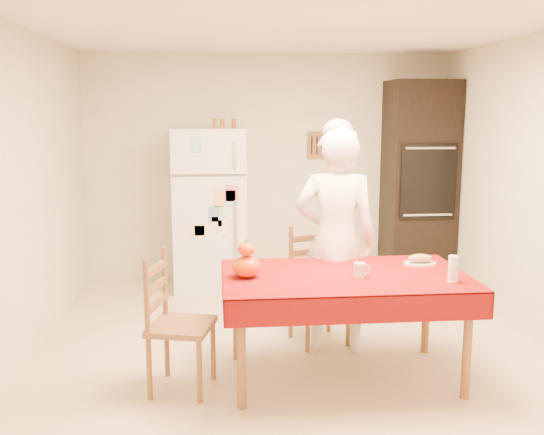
{
  "coord_description": "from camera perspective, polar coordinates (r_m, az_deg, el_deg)",
  "views": [
    {
      "loc": [
        -0.59,
        -4.48,
        1.88
      ],
      "look_at": [
        -0.15,
        0.2,
        1.05
      ],
      "focal_mm": 40.0,
      "sensor_mm": 36.0,
      "label": 1
    }
  ],
  "objects": [
    {
      "name": "wine_glass",
      "position": [
        4.19,
        16.67,
        -4.66
      ],
      "size": [
        0.07,
        0.07,
        0.18
      ],
      "primitive_type": "cylinder",
      "color": "white",
      "rests_on": "dining_table"
    },
    {
      "name": "bread_loaf",
      "position": [
        4.59,
        13.78,
        -3.75
      ],
      "size": [
        0.18,
        0.1,
        0.06
      ],
      "primitive_type": "ellipsoid",
      "color": "tan",
      "rests_on": "bread_plate"
    },
    {
      "name": "spice_jar_left",
      "position": [
        6.41,
        -5.41,
        8.82
      ],
      "size": [
        0.05,
        0.05,
        0.1
      ],
      "primitive_type": "cylinder",
      "color": "#995E1B",
      "rests_on": "refrigerator"
    },
    {
      "name": "bread_plate",
      "position": [
        4.6,
        13.75,
        -4.24
      ],
      "size": [
        0.24,
        0.24,
        0.02
      ],
      "primitive_type": "cylinder",
      "color": "silver",
      "rests_on": "dining_table"
    },
    {
      "name": "seated_woman",
      "position": [
        4.73,
        6.02,
        -2.22
      ],
      "size": [
        0.71,
        0.54,
        1.76
      ],
      "primitive_type": "imported",
      "rotation": [
        0.0,
        0.0,
        2.95
      ],
      "color": "white",
      "rests_on": "floor"
    },
    {
      "name": "pumpkin_lower",
      "position": [
        4.13,
        -2.42,
        -4.63
      ],
      "size": [
        0.2,
        0.2,
        0.15
      ],
      "primitive_type": "ellipsoid",
      "color": "#D85205",
      "rests_on": "dining_table"
    },
    {
      "name": "floor",
      "position": [
        4.9,
        1.98,
        -12.57
      ],
      "size": [
        4.5,
        4.5,
        0.0
      ],
      "primitive_type": "plane",
      "color": "#CCB793",
      "rests_on": "ground"
    },
    {
      "name": "oven_cabinet",
      "position": [
        6.83,
        13.62,
        3.19
      ],
      "size": [
        0.7,
        0.62,
        2.2
      ],
      "color": "black",
      "rests_on": "floor"
    },
    {
      "name": "room_shell",
      "position": [
        4.53,
        2.11,
        6.74
      ],
      "size": [
        4.02,
        4.52,
        2.51
      ],
      "color": "beige",
      "rests_on": "ground"
    },
    {
      "name": "pumpkin_upper",
      "position": [
        4.11,
        -2.43,
        -3.0
      ],
      "size": [
        0.12,
        0.12,
        0.09
      ],
      "primitive_type": "ellipsoid",
      "color": "#E66405",
      "rests_on": "pumpkin_lower"
    },
    {
      "name": "coffee_mug",
      "position": [
        4.17,
        8.23,
        -4.93
      ],
      "size": [
        0.08,
        0.08,
        0.1
      ],
      "primitive_type": "cylinder",
      "color": "silver",
      "rests_on": "dining_table"
    },
    {
      "name": "spice_jar_right",
      "position": [
        6.42,
        -3.61,
        8.85
      ],
      "size": [
        0.05,
        0.05,
        0.1
      ],
      "primitive_type": "cylinder",
      "color": "brown",
      "rests_on": "refrigerator"
    },
    {
      "name": "spice_jar_mid",
      "position": [
        6.41,
        -4.7,
        8.83
      ],
      "size": [
        0.05,
        0.05,
        0.1
      ],
      "primitive_type": "cylinder",
      "color": "#965C1B",
      "rests_on": "refrigerator"
    },
    {
      "name": "refrigerator",
      "position": [
        6.44,
        -5.87,
        0.78
      ],
      "size": [
        0.75,
        0.74,
        1.7
      ],
      "color": "white",
      "rests_on": "floor"
    },
    {
      "name": "dining_table",
      "position": [
        4.27,
        6.84,
        -6.21
      ],
      "size": [
        1.7,
        1.0,
        0.76
      ],
      "color": "brown",
      "rests_on": "floor"
    },
    {
      "name": "chair_left",
      "position": [
        4.19,
        -9.39,
        -9.27
      ],
      "size": [
        0.49,
        0.51,
        0.95
      ],
      "rotation": [
        0.0,
        0.0,
        1.32
      ],
      "color": "brown",
      "rests_on": "floor"
    },
    {
      "name": "chair_far",
      "position": [
        5.02,
        4.15,
        -5.89
      ],
      "size": [
        0.52,
        0.5,
        0.95
      ],
      "rotation": [
        0.0,
        0.0,
        0.28
      ],
      "color": "brown",
      "rests_on": "floor"
    }
  ]
}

